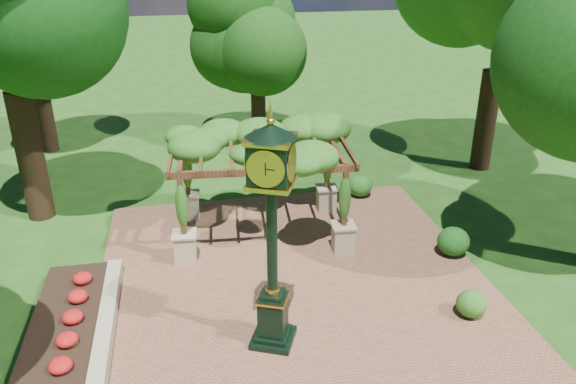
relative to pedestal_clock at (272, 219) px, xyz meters
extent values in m
plane|color=#1E4714|center=(0.95, 0.62, -3.06)|extent=(120.00, 120.00, 0.00)
cube|color=brown|center=(0.95, 1.62, -3.04)|extent=(10.00, 12.00, 0.04)
cube|color=#C6B793|center=(-3.65, 1.12, -2.86)|extent=(0.35, 5.00, 0.40)
cube|color=red|center=(-4.55, 1.12, -2.88)|extent=(1.50, 5.00, 0.36)
cube|color=black|center=(0.00, 0.00, -2.96)|extent=(1.18, 1.18, 0.13)
cube|color=black|center=(0.00, 0.00, -2.35)|extent=(0.74, 0.74, 1.01)
cube|color=gold|center=(0.00, 0.00, -1.90)|extent=(0.83, 0.83, 0.04)
cylinder|color=black|center=(0.00, 0.00, -0.44)|extent=(0.30, 0.30, 2.58)
cube|color=black|center=(0.00, 0.00, 1.24)|extent=(1.03, 1.03, 0.79)
cylinder|color=white|center=(-0.16, -0.37, 1.24)|extent=(0.63, 0.30, 0.67)
cone|color=black|center=(0.00, 0.00, 1.86)|extent=(1.33, 1.33, 0.28)
sphere|color=gold|center=(0.00, 0.00, 2.03)|extent=(0.16, 0.16, 0.16)
cube|color=#BFB18E|center=(-1.79, 3.86, -2.63)|extent=(0.62, 0.62, 0.80)
cube|color=#4F2F1B|center=(-1.79, 3.86, -1.37)|extent=(0.15, 0.15, 1.64)
cube|color=#BFB18E|center=(2.61, 3.51, -2.63)|extent=(0.62, 0.62, 0.80)
cube|color=#4F2F1B|center=(2.61, 3.51, -1.37)|extent=(0.15, 0.15, 1.64)
cube|color=#BFB18E|center=(-1.59, 6.51, -2.63)|extent=(0.62, 0.62, 0.80)
cube|color=#4F2F1B|center=(-1.59, 6.51, -1.37)|extent=(0.15, 0.15, 1.64)
cube|color=#BFB18E|center=(2.82, 6.16, -2.63)|extent=(0.62, 0.62, 0.80)
cube|color=#4F2F1B|center=(2.82, 6.16, -1.37)|extent=(0.15, 0.15, 1.64)
cube|color=#4F2F1B|center=(0.41, 3.69, -0.48)|extent=(5.12, 0.53, 0.19)
cube|color=#4F2F1B|center=(0.62, 6.33, -0.48)|extent=(5.12, 0.53, 0.19)
ellipsoid|color=#2A5C1A|center=(0.51, 5.01, -0.24)|extent=(5.36, 3.58, 0.88)
cube|color=#9A9A92|center=(1.88, 9.20, -3.02)|extent=(0.54, 0.54, 0.09)
cylinder|color=#9A9A92|center=(1.88, 9.20, -2.62)|extent=(0.27, 0.27, 0.81)
cylinder|color=#9A9A92|center=(1.88, 9.20, -2.19)|extent=(0.51, 0.51, 0.04)
ellipsoid|color=#2C621C|center=(4.73, 0.02, -2.70)|extent=(0.72, 0.72, 0.64)
ellipsoid|color=#184F16|center=(5.61, 2.74, -2.62)|extent=(1.06, 1.06, 0.81)
ellipsoid|color=#22641D|center=(4.26, 7.05, -2.65)|extent=(0.86, 0.86, 0.75)
cylinder|color=black|center=(-6.29, 7.60, -1.01)|extent=(0.81, 0.81, 4.10)
cylinder|color=black|center=(-7.14, 14.10, -1.56)|extent=(0.64, 0.64, 3.00)
ellipsoid|color=#26621C|center=(-7.14, 14.10, 2.31)|extent=(3.88, 3.88, 4.74)
cylinder|color=#341F15|center=(1.69, 13.61, -1.73)|extent=(0.63, 0.63, 2.67)
ellipsoid|color=#13390E|center=(1.69, 13.61, 1.72)|extent=(3.45, 3.45, 4.22)
cylinder|color=black|center=(9.72, 8.79, -1.15)|extent=(0.76, 0.76, 3.83)
camera|label=1|loc=(-1.60, -9.88, 5.11)|focal=35.00mm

